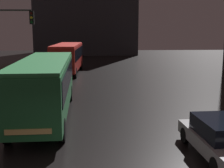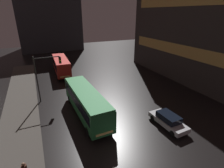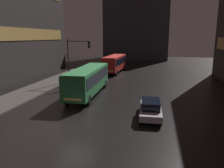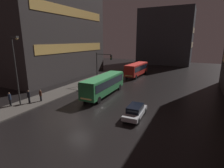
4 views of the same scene
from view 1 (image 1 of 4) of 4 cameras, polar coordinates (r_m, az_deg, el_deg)
The scene contains 5 objects.
building_far_backdrop at distance 60.15m, azimuth -4.71°, elevation 14.69°, with size 18.07×12.00×18.94m.
bus_near at distance 16.70m, azimuth -12.18°, elevation 0.35°, with size 2.79×10.49×3.08m.
bus_far at distance 32.93m, azimuth -8.15°, elevation 5.19°, with size 2.80×9.50×3.06m.
car_taxi at distance 12.22m, azimuth 19.08°, elevation -9.27°, with size 1.91×4.45×1.41m.
traffic_light_main at distance 22.91m, azimuth -19.26°, elevation 8.40°, with size 3.37×0.35×6.19m.
Camera 1 is at (0.74, -7.29, 4.68)m, focal length 50.00 mm.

